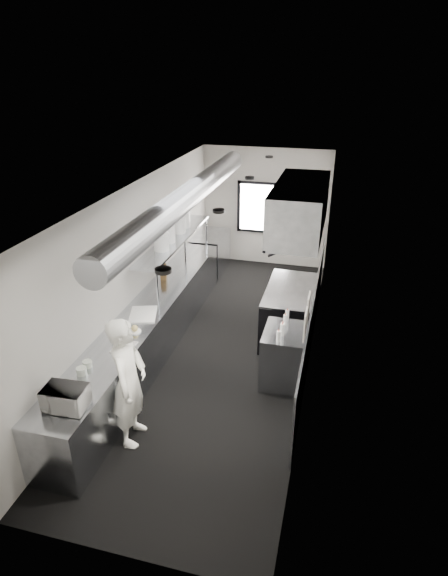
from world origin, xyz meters
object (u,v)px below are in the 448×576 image
Objects in this scene: pass_shelf at (175,240)px; small_plate at (135,331)px; line_cook at (129,382)px; plate_stack_a at (161,242)px; deli_tub_a at (82,371)px; prep_counter at (150,331)px; plate_stack_c at (179,224)px; squeeze_bottle_a at (278,336)px; far_work_table at (210,253)px; plate_stack_b at (168,234)px; range at (289,312)px; exhaust_hood at (300,208)px; squeeze_bottle_c at (283,328)px; squeeze_bottle_b at (282,330)px; cutting_board at (143,314)px; bottle_station at (284,357)px; knife_block at (163,272)px; deli_tub_b at (87,364)px; plate_stack_d at (184,218)px; microwave at (65,398)px; squeeze_bottle_d at (285,320)px; squeeze_bottle_e at (287,315)px.

small_plate is at bearing -85.94° from pass_shelf.
plate_stack_a is (-0.60, 2.79, 0.83)m from line_cook.
pass_shelf reaches higher than deli_tub_a.
plate_stack_c is (-0.06, 1.83, 1.29)m from prep_counter.
far_work_table is at bearing 117.91° from squeeze_bottle_a.
plate_stack_b is at bearing -91.67° from plate_stack_c.
range is 3.54m from line_cook.
squeeze_bottle_c is at bearing -89.72° from exhaust_hood.
line_cook is 9.41× the size of squeeze_bottle_b.
cutting_board is 2.23m from squeeze_bottle_c.
knife_block is (-2.46, 1.35, 0.57)m from bottle_station.
deli_tub_b is 0.34× the size of plate_stack_d.
plate_stack_b is 2.89m from squeeze_bottle_c.
microwave is at bearing -103.07° from knife_block.
far_work_table is at bearing 87.12° from plate_stack_d.
microwave reaches higher than deli_tub_a.
far_work_table is 4.37m from squeeze_bottle_d.
squeeze_bottle_b reaches higher than squeeze_bottle_a.
knife_block is 1.45× the size of squeeze_bottle_d.
exhaust_hood is 4.84× the size of microwave.
squeeze_bottle_b is at bearing -47.82° from knife_block.
bottle_station is 2.91m from deli_tub_b.
deli_tub_b is at bearing -91.21° from far_work_table.
squeeze_bottle_a is at bearing -45.54° from plate_stack_c.
squeeze_bottle_b is at bearing -89.72° from exhaust_hood.
plate_stack_d is at bearing 156.73° from range.
squeeze_bottle_c is (2.13, 0.53, 0.08)m from small_plate.
pass_shelf is 16.67× the size of squeeze_bottle_e.
pass_shelf is at bearing 80.32° from plate_stack_b.
cutting_board is at bearing -178.56° from bottle_station.
deli_tub_b is at bearing -90.56° from plate_stack_d.
range is at bearing 34.00° from cutting_board.
plate_stack_a is (-2.35, 1.08, 1.28)m from bottle_station.
plate_stack_b reaches higher than squeeze_bottle_c.
pass_shelf is 3.46m from deli_tub_a.
small_plate is 2.18m from squeeze_bottle_b.
deli_tub_a is 4.16m from plate_stack_d.
knife_block is at bearing 154.60° from squeeze_bottle_d.
prep_counter is 2.34m from squeeze_bottle_e.
exhaust_hood is 2.39m from bottle_station.
plate_stack_b is 2.77m from squeeze_bottle_d.
plate_stack_d is (-0.13, 4.71, 0.72)m from microwave.
squeeze_bottle_b is (2.33, -1.61, -0.73)m from plate_stack_b.
squeeze_bottle_a is 0.26m from squeeze_bottle_c.
pass_shelf reaches higher than squeeze_bottle_b.
bottle_station is 0.56m from squeeze_bottle_b.
far_work_table is at bearing 88.97° from plate_stack_a.
deli_tub_b is 0.40× the size of plate_stack_a.
plate_stack_b reaches higher than cutting_board.
prep_counter is 1.81m from plate_stack_b.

